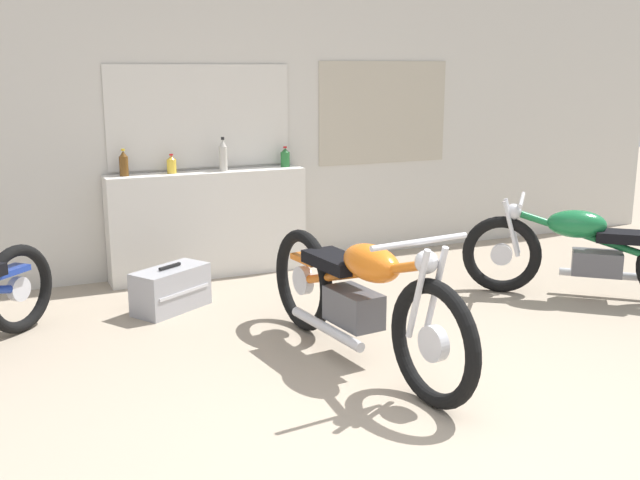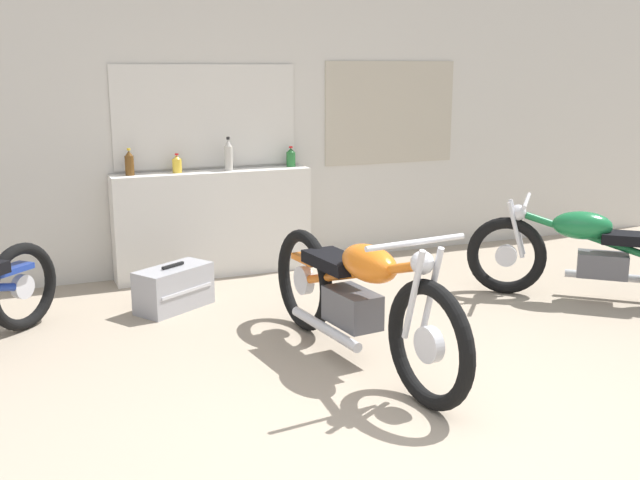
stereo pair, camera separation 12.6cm
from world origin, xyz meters
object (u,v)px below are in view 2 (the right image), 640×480
Objects in this scene: bottle_center at (228,156)px; bottle_right_center at (291,158)px; bottle_left_center at (177,164)px; bottle_leftmost at (129,163)px; hard_case_silver at (174,288)px; motorcycle_orange at (358,296)px; motorcycle_green at (594,253)px.

bottle_center reaches higher than bottle_right_center.
bottle_left_center is 0.56× the size of bottle_center.
bottle_leftmost is 1.23m from hard_case_silver.
bottle_right_center is 0.09× the size of motorcycle_orange.
bottle_right_center is (1.04, 0.01, 0.01)m from bottle_left_center.
bottle_leftmost is 0.77× the size of bottle_center.
bottle_left_center is (0.40, 0.00, -0.03)m from bottle_leftmost.
motorcycle_orange is 3.27× the size of hard_case_silver.
bottle_right_center is 2.49m from motorcycle_orange.
bottle_right_center is at bearing 133.30° from motorcycle_green.
hard_case_silver is at bearing 161.15° from motorcycle_green.
bottle_left_center is 0.90× the size of bottle_right_center.
bottle_left_center is at bearing -179.18° from bottle_right_center.
bottle_right_center is at bearing 79.60° from motorcycle_orange.
motorcycle_green is at bearing -46.70° from bottle_right_center.
hard_case_silver is (-0.24, -0.86, -0.84)m from bottle_left_center.
motorcycle_orange is 1.75m from hard_case_silver.
bottle_left_center is 0.25× the size of hard_case_silver.
motorcycle_orange is at bearing -60.81° from hard_case_silver.
bottle_right_center reaches higher than hard_case_silver.
bottle_center reaches higher than motorcycle_orange.
motorcycle_green is (2.86, -1.92, -0.61)m from bottle_left_center.
bottle_left_center is at bearing 74.51° from hard_case_silver.
motorcycle_green is 2.38× the size of hard_case_silver.
motorcycle_orange reaches higher than motorcycle_green.
bottle_leftmost reaches higher than motorcycle_orange.
bottle_left_center is 1.04m from bottle_right_center.
bottle_left_center reaches higher than hard_case_silver.
bottle_right_center is 0.28× the size of hard_case_silver.
bottle_left_center is 3.50m from motorcycle_green.
hard_case_silver is (-1.28, -0.87, -0.85)m from bottle_right_center.
bottle_left_center is at bearing 104.33° from motorcycle_orange.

